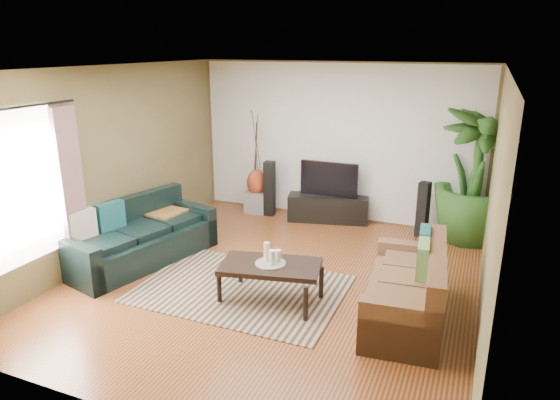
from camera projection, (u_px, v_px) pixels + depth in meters
The scene contains 27 objects.
floor at pixel (274, 280), 6.54m from camera, with size 5.50×5.50×0.00m, color brown.
ceiling at pixel (273, 68), 5.74m from camera, with size 5.50×5.50×0.00m, color white.
wall_back at pixel (337, 143), 8.56m from camera, with size 5.00×5.00×0.00m, color olive.
wall_front at pixel (129, 271), 3.72m from camera, with size 5.00×5.00×0.00m, color olive.
wall_left at pixel (112, 164), 7.05m from camera, with size 5.50×5.50×0.00m, color olive.
wall_right at pixel (493, 205), 5.23m from camera, with size 5.50×5.50×0.00m, color olive.
backwall_panel at pixel (337, 143), 8.56m from camera, with size 4.90×4.90×0.00m, color white.
window_pane at pixel (16, 189), 5.62m from camera, with size 1.80×1.80×0.00m, color white.
curtain_far at pixel (72, 193), 6.34m from camera, with size 0.08×0.35×2.20m, color gray.
curtain_rod at pixel (6, 109), 5.33m from camera, with size 0.03×0.03×1.90m, color black.
sofa_left at pixel (140, 233), 7.03m from camera, with size 2.17×0.93×0.85m, color black.
sofa_right at pixel (406, 284), 5.53m from camera, with size 1.76×0.79×0.85m, color brown.
area_rug at pixel (241, 288), 6.31m from camera, with size 2.53×1.79×0.01m, color tan.
coffee_table at pixel (271, 282), 5.97m from camera, with size 1.17×0.64×0.48m, color black.
candle_tray at pixel (270, 263), 5.89m from camera, with size 0.36×0.36×0.02m, color gray.
candle_tall at pixel (267, 252), 5.90m from camera, with size 0.07×0.07×0.23m, color beige.
candle_mid at pixel (272, 257), 5.81m from camera, with size 0.07×0.07×0.18m, color beige.
candle_short at pixel (278, 256), 5.90m from camera, with size 0.07×0.07×0.15m, color beige.
tv_stand at pixel (328, 208), 8.69m from camera, with size 1.38×0.41×0.46m, color black.
television at pixel (329, 179), 8.54m from camera, with size 1.01×0.06×0.60m, color black.
speaker_left at pixel (269, 189), 8.94m from camera, with size 0.18×0.20×0.98m, color black.
speaker_right at pixel (423, 209), 7.94m from camera, with size 0.16×0.18×0.90m, color black.
potted_plant at pixel (474, 175), 7.61m from camera, with size 1.17×1.17×2.10m, color #25511B.
plant_pot at pixel (467, 230), 7.88m from camera, with size 0.39×0.39×0.30m, color black.
pedestal at pixel (257, 202), 9.19m from camera, with size 0.38×0.38×0.38m, color gray.
vase at pixel (257, 182), 9.08m from camera, with size 0.35×0.35×0.49m, color #9C3C1C.
side_table at pixel (166, 228), 7.63m from camera, with size 0.52×0.52×0.55m, color olive.
Camera 1 is at (2.34, -5.45, 2.96)m, focal length 32.00 mm.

